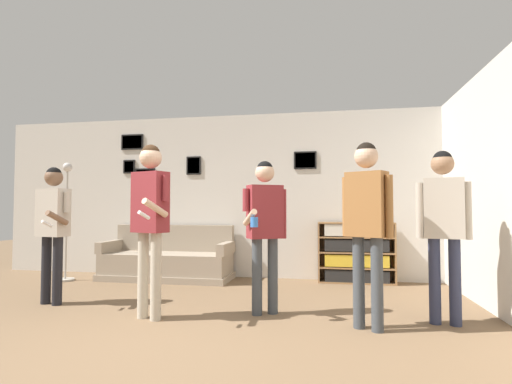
% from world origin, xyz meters
% --- Properties ---
extents(ground_plane, '(20.00, 20.00, 0.00)m').
position_xyz_m(ground_plane, '(0.00, 0.00, 0.00)').
color(ground_plane, brown).
extents(wall_back, '(8.69, 0.08, 2.70)m').
position_xyz_m(wall_back, '(-0.01, 3.66, 1.35)').
color(wall_back, beige).
rests_on(wall_back, ground_plane).
extents(wall_right, '(0.06, 6.03, 2.70)m').
position_xyz_m(wall_right, '(3.17, 1.82, 1.35)').
color(wall_right, beige).
rests_on(wall_right, ground_plane).
extents(couch, '(2.08, 0.80, 0.85)m').
position_xyz_m(couch, '(-1.13, 3.24, 0.28)').
color(couch, gray).
rests_on(couch, ground_plane).
extents(bookshelf, '(1.14, 0.30, 0.92)m').
position_xyz_m(bookshelf, '(1.83, 3.44, 0.46)').
color(bookshelf, olive).
rests_on(bookshelf, ground_plane).
extents(floor_lamp, '(0.28, 0.28, 1.86)m').
position_xyz_m(floor_lamp, '(-2.64, 2.80, 0.96)').
color(floor_lamp, '#ADA89E').
rests_on(floor_lamp, ground_plane).
extents(person_player_foreground_left, '(0.49, 0.51, 1.62)m').
position_xyz_m(person_player_foreground_left, '(-1.80, 1.38, 0.99)').
color(person_player_foreground_left, black).
rests_on(person_player_foreground_left, ground_plane).
extents(person_player_foreground_center, '(0.47, 0.58, 1.79)m').
position_xyz_m(person_player_foreground_center, '(-0.39, 1.00, 1.12)').
color(person_player_foreground_center, '#B7AD99').
rests_on(person_player_foreground_center, ground_plane).
extents(person_watcher_holding_cup, '(0.44, 0.55, 1.64)m').
position_xyz_m(person_watcher_holding_cup, '(0.75, 1.40, 1.00)').
color(person_watcher_holding_cup, '#3D4247').
rests_on(person_watcher_holding_cup, ground_plane).
extents(person_spectator_near_bookshelf, '(0.44, 0.35, 1.75)m').
position_xyz_m(person_spectator_near_bookshelf, '(1.78, 1.03, 1.09)').
color(person_spectator_near_bookshelf, '#3D4247').
rests_on(person_spectator_near_bookshelf, ground_plane).
extents(person_spectator_far_right, '(0.49, 0.26, 1.70)m').
position_xyz_m(person_spectator_far_right, '(2.54, 1.34, 1.04)').
color(person_spectator_far_right, '#2D334C').
rests_on(person_spectator_far_right, ground_plane).
extents(drinking_cup, '(0.09, 0.09, 0.10)m').
position_xyz_m(drinking_cup, '(1.95, 3.44, 0.97)').
color(drinking_cup, blue).
rests_on(drinking_cup, bookshelf).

